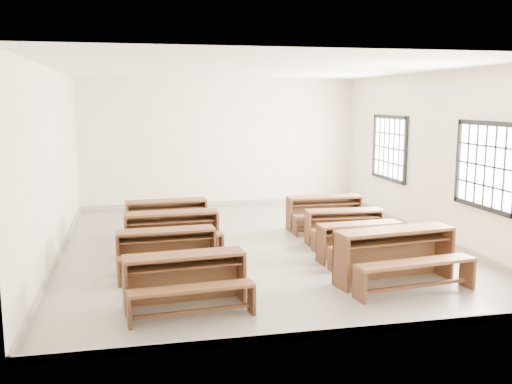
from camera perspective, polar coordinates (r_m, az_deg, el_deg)
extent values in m
plane|color=slate|center=(10.62, 0.00, -5.33)|extent=(8.50, 8.50, 0.00)
cube|color=white|center=(10.30, 0.00, 12.04)|extent=(7.00, 8.50, 0.05)
cube|color=beige|center=(14.48, -3.55, 4.95)|extent=(7.00, 0.05, 3.20)
cube|color=beige|center=(6.31, 8.15, -0.58)|extent=(7.00, 0.05, 3.20)
cube|color=beige|center=(10.19, -19.49, 2.67)|extent=(0.05, 8.50, 3.20)
cube|color=beige|center=(11.58, 17.09, 3.51)|extent=(0.05, 8.50, 3.20)
cube|color=gray|center=(14.68, -3.50, -1.09)|extent=(7.00, 0.04, 0.10)
cube|color=gray|center=(6.74, 7.86, -13.70)|extent=(7.00, 0.04, 0.10)
cube|color=gray|center=(10.46, -19.07, -5.79)|extent=(0.04, 8.50, 0.10)
cube|color=gray|center=(11.82, 16.76, -3.98)|extent=(0.04, 8.50, 0.10)
cube|color=white|center=(10.05, 22.06, 2.45)|extent=(0.02, 1.50, 1.30)
cube|color=black|center=(9.99, 22.20, 6.38)|extent=(0.06, 1.62, 0.08)
cube|color=black|center=(10.14, 21.73, -1.43)|extent=(0.06, 1.62, 0.08)
cube|color=black|center=(10.70, 19.60, 2.95)|extent=(0.06, 0.08, 1.46)
cube|color=white|center=(13.17, 13.25, 4.31)|extent=(0.02, 1.50, 1.30)
cube|color=black|center=(13.12, 13.28, 7.31)|extent=(0.06, 1.62, 0.08)
cube|color=black|center=(13.23, 13.07, 1.33)|extent=(0.06, 1.62, 0.08)
cube|color=black|center=(12.45, 14.73, 3.99)|extent=(0.06, 0.08, 1.46)
cube|color=black|center=(13.88, 11.78, 4.59)|extent=(0.06, 0.08, 1.46)
cube|color=brown|center=(7.45, -7.18, -6.29)|extent=(1.59, 0.53, 0.04)
cube|color=brown|center=(7.71, -7.36, -8.47)|extent=(1.56, 0.18, 0.66)
cube|color=#4A2919|center=(7.46, -12.96, -9.24)|extent=(0.07, 0.39, 0.66)
cube|color=#4A2919|center=(7.71, -1.49, -8.40)|extent=(0.07, 0.39, 0.66)
cube|color=#4A2919|center=(7.47, -7.14, -7.33)|extent=(1.46, 0.42, 0.02)
cube|color=brown|center=(7.08, -6.44, -9.57)|extent=(1.58, 0.41, 0.04)
cube|color=#4A2919|center=(7.06, -12.61, -11.56)|extent=(0.06, 0.28, 0.37)
cube|color=#4A2919|center=(7.32, -0.45, -10.57)|extent=(0.06, 0.28, 0.37)
cube|color=#4A2919|center=(7.18, -6.40, -11.78)|extent=(1.44, 0.18, 0.04)
cube|color=brown|center=(8.95, -9.02, -3.82)|extent=(1.54, 0.47, 0.04)
cube|color=brown|center=(9.20, -9.09, -5.66)|extent=(1.52, 0.12, 0.65)
cube|color=#4A2919|center=(8.99, -13.69, -6.17)|extent=(0.06, 0.38, 0.65)
cube|color=#4A2919|center=(9.14, -4.33, -5.67)|extent=(0.06, 0.38, 0.65)
cube|color=#4A2919|center=(8.96, -8.99, -4.68)|extent=(1.42, 0.36, 0.02)
cube|color=brown|center=(8.57, -8.61, -6.36)|extent=(1.53, 0.35, 0.04)
cube|color=#4A2919|center=(8.58, -13.55, -7.89)|extent=(0.05, 0.27, 0.36)
cube|color=#4A2919|center=(8.74, -3.72, -7.33)|extent=(0.05, 0.27, 0.36)
cube|color=#4A2919|center=(8.65, -8.57, -8.18)|extent=(1.41, 0.13, 0.04)
cube|color=brown|center=(10.08, -8.48, -2.08)|extent=(1.64, 0.48, 0.04)
cube|color=brown|center=(10.33, -8.54, -3.88)|extent=(1.63, 0.11, 0.69)
cube|color=#4A2919|center=(10.10, -12.91, -4.31)|extent=(0.06, 0.41, 0.69)
cube|color=#4A2919|center=(10.27, -4.02, -3.88)|extent=(0.06, 0.41, 0.69)
cube|color=#4A2919|center=(10.08, -8.45, -2.90)|extent=(1.52, 0.37, 0.02)
cube|color=brown|center=(9.66, -8.10, -4.42)|extent=(1.64, 0.36, 0.04)
cube|color=#4A2919|center=(9.66, -12.77, -5.86)|extent=(0.05, 0.29, 0.39)
cube|color=#4A2919|center=(9.83, -3.47, -5.38)|extent=(0.05, 0.29, 0.39)
cube|color=#4A2919|center=(9.73, -8.06, -6.16)|extent=(1.50, 0.12, 0.04)
cube|color=brown|center=(11.39, -8.97, -0.90)|extent=(1.60, 0.49, 0.04)
cube|color=brown|center=(11.63, -9.03, -2.48)|extent=(1.58, 0.14, 0.67)
cube|color=#4A2919|center=(11.40, -12.77, -2.83)|extent=(0.06, 0.40, 0.67)
cube|color=#4A2919|center=(11.57, -5.14, -2.46)|extent=(0.06, 0.40, 0.67)
cube|color=#4A2919|center=(11.40, -8.94, -1.60)|extent=(1.48, 0.38, 0.02)
cube|color=brown|center=(10.98, -8.63, -2.85)|extent=(1.59, 0.37, 0.04)
cube|color=#4A2919|center=(10.96, -12.61, -4.10)|extent=(0.06, 0.28, 0.37)
cube|color=#4A2919|center=(11.14, -4.67, -3.69)|extent=(0.06, 0.28, 0.37)
cube|color=#4A2919|center=(11.04, -8.59, -4.35)|extent=(1.46, 0.14, 0.04)
cube|color=brown|center=(8.57, 13.73, -3.74)|extent=(1.83, 0.66, 0.04)
cube|color=brown|center=(8.83, 12.92, -6.03)|extent=(1.78, 0.26, 0.76)
cube|color=#4A2919|center=(8.24, 8.47, -6.99)|extent=(0.10, 0.45, 0.76)
cube|color=#4A2919|center=(9.16, 18.26, -5.71)|extent=(0.10, 0.45, 0.76)
cube|color=#4A2919|center=(8.58, 13.77, -4.79)|extent=(1.68, 0.53, 0.02)
cube|color=brown|center=(8.21, 15.72, -6.81)|extent=(1.82, 0.53, 0.04)
cube|color=#4A2919|center=(7.83, 10.32, -9.20)|extent=(0.08, 0.32, 0.43)
cube|color=#4A2919|center=(8.79, 20.38, -7.58)|extent=(0.08, 0.32, 0.43)
cube|color=#4A2919|center=(8.31, 15.62, -9.04)|extent=(1.65, 0.26, 0.04)
cube|color=brown|center=(9.64, 10.34, -3.17)|extent=(1.45, 0.46, 0.04)
cube|color=brown|center=(9.86, 9.87, -4.80)|extent=(1.42, 0.14, 0.61)
cube|color=#4A2919|center=(9.43, 6.49, -5.36)|extent=(0.06, 0.36, 0.61)
cube|color=#4A2919|center=(10.04, 13.85, -4.68)|extent=(0.06, 0.36, 0.61)
cube|color=#4A2919|center=(9.66, 10.36, -3.91)|extent=(1.33, 0.36, 0.02)
cube|color=brown|center=(9.33, 11.49, -5.31)|extent=(1.44, 0.35, 0.04)
cube|color=#4A2919|center=(9.08, 7.54, -6.83)|extent=(0.05, 0.25, 0.34)
cube|color=#4A2919|center=(9.71, 15.11, -6.01)|extent=(0.05, 0.25, 0.34)
cube|color=#4A2919|center=(9.40, 11.44, -6.89)|extent=(1.32, 0.14, 0.04)
cube|color=brown|center=(10.76, 8.81, -1.84)|extent=(1.45, 0.44, 0.04)
cube|color=brown|center=(10.98, 8.51, -3.33)|extent=(1.43, 0.12, 0.61)
cube|color=#4A2919|center=(10.64, 5.18, -3.66)|extent=(0.06, 0.36, 0.61)
cube|color=#4A2919|center=(11.06, 12.22, -3.35)|extent=(0.06, 0.36, 0.61)
cube|color=#4A2919|center=(10.77, 8.82, -2.51)|extent=(1.34, 0.34, 0.02)
cube|color=brown|center=(10.41, 9.50, -3.74)|extent=(1.44, 0.33, 0.04)
cube|color=#4A2919|center=(10.26, 5.76, -4.93)|extent=(0.05, 0.25, 0.34)
cube|color=#4A2919|center=(10.69, 13.04, -4.54)|extent=(0.05, 0.25, 0.34)
cube|color=#4A2919|center=(10.47, 9.46, -5.17)|extent=(1.32, 0.12, 0.04)
cube|color=brown|center=(11.90, 6.84, -0.49)|extent=(1.55, 0.39, 0.04)
cube|color=brown|center=(12.12, 6.54, -1.98)|extent=(1.55, 0.04, 0.66)
cube|color=#4A2919|center=(11.74, 3.32, -2.30)|extent=(0.04, 0.39, 0.66)
cube|color=#4A2919|center=(12.22, 10.15, -1.97)|extent=(0.04, 0.39, 0.66)
cube|color=#4A2919|center=(11.90, 6.86, -1.15)|extent=(1.43, 0.29, 0.02)
cube|color=brown|center=(11.51, 7.58, -2.30)|extent=(1.55, 0.27, 0.04)
cube|color=#4A2919|center=(11.32, 3.96, -3.49)|extent=(0.04, 0.27, 0.37)
cube|color=#4A2919|center=(11.82, 11.00, -3.09)|extent=(0.04, 0.27, 0.37)
cube|color=#4A2919|center=(11.57, 7.55, -3.71)|extent=(1.43, 0.05, 0.04)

